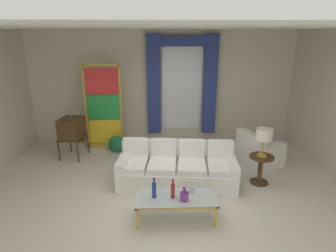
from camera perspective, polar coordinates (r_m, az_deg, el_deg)
The scene contains 16 objects.
ground_plane at distance 5.61m, azimuth -0.35°, elevation -13.19°, with size 16.00×16.00×0.00m, color silver.
wall_rear at distance 7.97m, azimuth -1.10°, elevation 7.96°, with size 8.00×0.12×3.00m, color beige.
ceiling_slab at distance 5.58m, azimuth -0.70°, elevation 19.22°, with size 8.00×7.60×0.04m, color white.
curtained_window at distance 7.80m, azimuth 2.84°, elevation 9.50°, with size 2.00×0.17×2.70m.
couch_white_long at distance 5.84m, azimuth 1.86°, elevation -8.40°, with size 2.42×1.15×0.86m.
coffee_table at distance 4.74m, azimuth 1.63°, elevation -14.41°, with size 1.30×0.57×0.41m.
bottle_blue_decanter at distance 4.62m, azimuth 0.99°, elevation -12.75°, with size 0.06×0.06×0.34m.
bottle_crystal_tall at distance 4.63m, azimuth -2.80°, elevation -12.57°, with size 0.07×0.07×0.35m.
bottle_amber_squat at distance 4.59m, azimuth 3.30°, elevation -13.77°, with size 0.14×0.14×0.24m.
bottle_ruby_flask at distance 4.81m, azimuth 4.81°, elevation -12.33°, with size 0.10×0.10×0.21m.
vintage_tv at distance 7.19m, azimuth -18.75°, elevation -0.55°, with size 0.62×0.68×1.35m.
armchair_white at distance 6.92m, azimuth 17.58°, elevation -5.06°, with size 1.06×1.05×0.80m.
stained_glass_divider at distance 7.50m, azimuth -12.78°, elevation 3.37°, with size 0.95×0.05×2.20m.
peacock_figurine at distance 7.29m, azimuth -10.34°, elevation -3.84°, with size 0.44×0.60×0.50m.
round_side_table at distance 6.06m, azimuth 18.09°, elevation -7.84°, with size 0.48×0.48×0.59m.
table_lamp_brass at distance 5.80m, azimuth 18.73°, elevation -1.85°, with size 0.32×0.32×0.57m.
Camera 1 is at (-0.15, -4.78, 2.93)m, focal length 30.39 mm.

